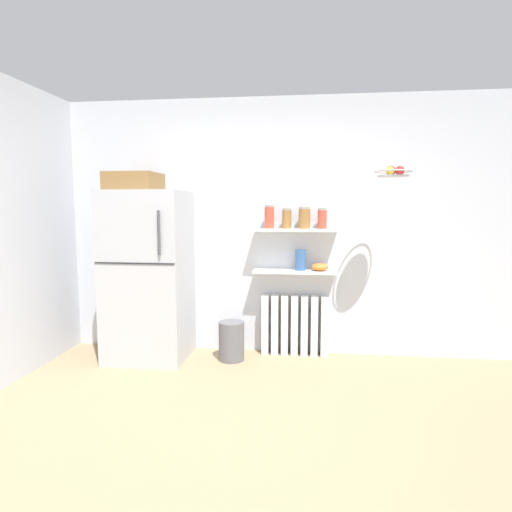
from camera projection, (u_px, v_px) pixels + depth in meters
ground_plane at (263, 420)px, 3.09m from camera, size 7.04×7.04×0.00m
back_wall at (279, 227)px, 4.47m from camera, size 7.04×0.10×2.60m
refrigerator at (148, 272)px, 4.29m from camera, size 0.77×0.70×1.84m
radiator at (295, 325)px, 4.43m from camera, size 0.67×0.12×0.61m
wall_shelf_lower at (295, 272)px, 4.34m from camera, size 0.83×0.22×0.02m
wall_shelf_upper at (295, 230)px, 4.29m from camera, size 0.83×0.22×0.02m
storage_jar_0 at (269, 217)px, 4.31m from camera, size 0.10×0.10×0.23m
storage_jar_1 at (287, 219)px, 4.29m from camera, size 0.09×0.09×0.20m
storage_jar_2 at (304, 218)px, 4.27m from camera, size 0.11×0.11×0.21m
storage_jar_3 at (322, 219)px, 4.25m from camera, size 0.09×0.09×0.20m
vase at (301, 260)px, 4.32m from camera, size 0.11×0.11×0.21m
shelf_bowl at (320, 267)px, 4.30m from camera, size 0.17×0.17×0.07m
trash_bin at (231, 341)px, 4.28m from camera, size 0.25×0.25×0.39m
hanging_fruit_basket at (393, 172)px, 3.77m from camera, size 0.33×0.33×0.10m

